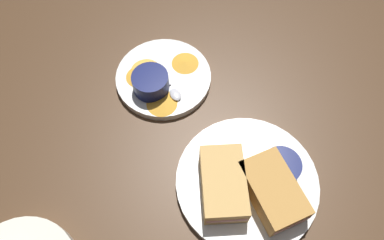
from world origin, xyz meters
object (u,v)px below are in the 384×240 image
object	(u,v)px
spoon_by_dark_ramekin	(254,187)
spoon_by_gravy_ramekin	(172,90)
ramekin_light_gravy	(151,82)
sandwich_half_near	(223,184)
plate_sandwich_main	(247,180)
ramekin_dark_sauce	(280,168)
sandwich_half_far	(273,191)
plate_chips_companion	(164,78)

from	to	relation	value
spoon_by_dark_ramekin	spoon_by_gravy_ramekin	xyz separation A→B (cm)	(22.12, 14.07, 0.00)
ramekin_light_gravy	sandwich_half_near	bearing A→B (deg)	-151.01
plate_sandwich_main	ramekin_dark_sauce	world-z (taller)	ramekin_dark_sauce
sandwich_half_near	spoon_by_gravy_ramekin	world-z (taller)	sandwich_half_near
sandwich_half_far	ramekin_light_gravy	xyz separation A→B (cm)	(24.71, 21.16, -0.23)
ramekin_dark_sauce	spoon_by_gravy_ramekin	world-z (taller)	ramekin_dark_sauce
ramekin_light_gravy	plate_chips_companion	bearing A→B (deg)	-39.81
plate_sandwich_main	spoon_by_dark_ramekin	distance (cm)	2.42
sandwich_half_far	plate_chips_companion	distance (cm)	33.60
plate_sandwich_main	sandwich_half_far	bearing A→B (deg)	-132.41
spoon_by_dark_ramekin	ramekin_dark_sauce	bearing A→B (deg)	-60.55
ramekin_light_gravy	ramekin_dark_sauce	bearing A→B (deg)	-131.20
sandwich_half_near	ramekin_light_gravy	bearing A→B (deg)	28.99
plate_sandwich_main	ramekin_dark_sauce	size ratio (longest dim) A/B	3.72
ramekin_dark_sauce	spoon_by_dark_ramekin	size ratio (longest dim) A/B	0.76
sandwich_half_near	ramekin_light_gravy	world-z (taller)	sandwich_half_near
sandwich_half_near	plate_chips_companion	bearing A→B (deg)	21.22
plate_sandwich_main	ramekin_light_gravy	size ratio (longest dim) A/B	3.47
ramekin_light_gravy	spoon_by_gravy_ramekin	distance (cm)	4.85
sandwich_half_near	ramekin_light_gravy	distance (cm)	26.11
spoon_by_dark_ramekin	ramekin_light_gravy	size ratio (longest dim) A/B	1.22
sandwich_half_far	ramekin_dark_sauce	xyz separation A→B (cm)	(4.28, -2.17, -0.31)
spoon_by_dark_ramekin	ramekin_light_gravy	distance (cm)	29.68
plate_sandwich_main	plate_chips_companion	distance (cm)	28.59
sandwich_half_far	spoon_by_dark_ramekin	xyz separation A→B (cm)	(1.52, 2.72, -2.04)
sandwich_half_far	ramekin_light_gravy	distance (cm)	32.53
ramekin_dark_sauce	spoon_by_dark_ramekin	xyz separation A→B (cm)	(-2.76, 4.89, -1.73)
plate_sandwich_main	sandwich_half_near	size ratio (longest dim) A/B	1.99
sandwich_half_near	plate_sandwich_main	bearing A→B (deg)	-72.41
plate_sandwich_main	spoon_by_dark_ramekin	xyz separation A→B (cm)	(-1.87, -1.00, 1.16)
spoon_by_dark_ramekin	plate_sandwich_main	bearing A→B (deg)	28.00
plate_sandwich_main	spoon_by_gravy_ramekin	bearing A→B (deg)	32.84
sandwich_half_far	ramekin_light_gravy	bearing A→B (deg)	40.58
ramekin_dark_sauce	plate_sandwich_main	bearing A→B (deg)	98.59
plate_sandwich_main	sandwich_half_near	bearing A→B (deg)	107.59
sandwich_half_far	spoon_by_gravy_ramekin	distance (cm)	29.06
sandwich_half_far	plate_chips_companion	xyz separation A→B (cm)	(27.81, 18.58, -3.20)
sandwich_half_near	spoon_by_dark_ramekin	size ratio (longest dim) A/B	1.43
plate_sandwich_main	spoon_by_dark_ramekin	bearing A→B (deg)	-152.00
sandwich_half_far	ramekin_light_gravy	size ratio (longest dim) A/B	1.95
sandwich_half_near	spoon_by_dark_ramekin	distance (cm)	6.15
spoon_by_dark_ramekin	plate_chips_companion	world-z (taller)	spoon_by_dark_ramekin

